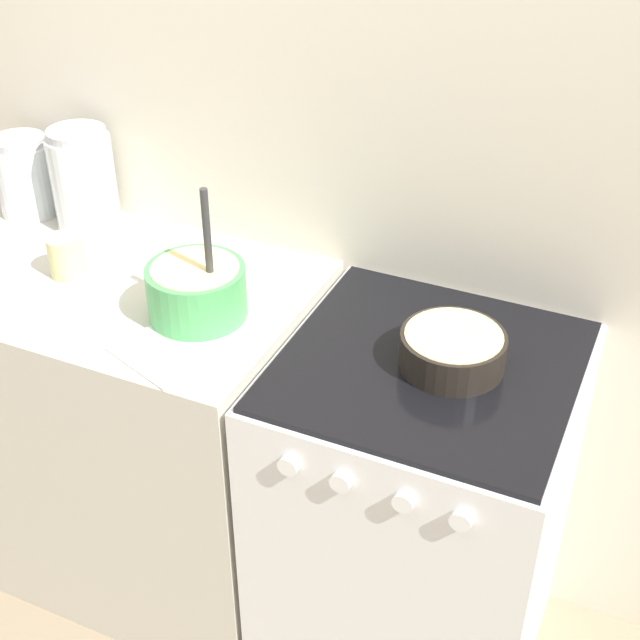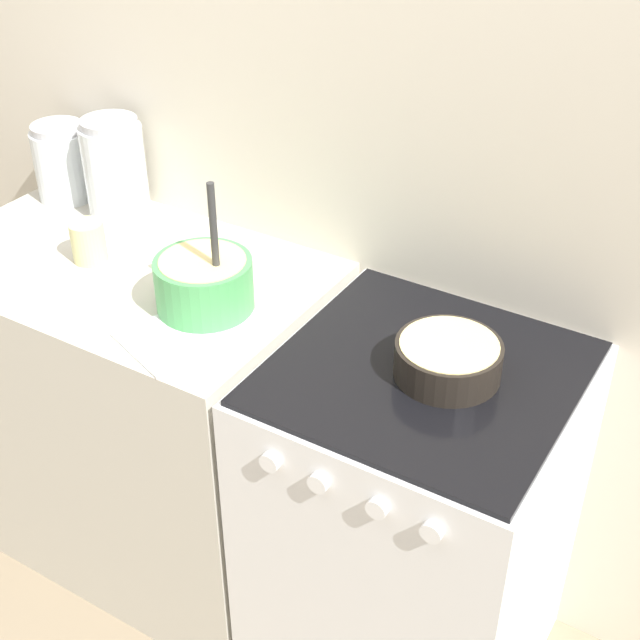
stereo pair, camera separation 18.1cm
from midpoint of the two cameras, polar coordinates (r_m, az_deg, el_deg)
The scene contains 9 objects.
wall_back at distance 2.00m, azimuth -0.74°, elevation 11.60°, with size 4.90×0.05×2.40m.
countertop_cabinet at distance 2.39m, azimuth -14.48°, elevation -6.67°, with size 0.95×0.60×0.90m.
stove at distance 2.08m, azimuth 3.64°, elevation -12.79°, with size 0.60×0.61×0.90m.
mixing_bowl at distance 1.90m, azimuth -10.62°, elevation 1.87°, with size 0.21×0.21×0.31m.
baking_pan at distance 1.75m, azimuth 5.58°, elevation -1.98°, with size 0.21×0.21×0.08m.
storage_jar_left at distance 2.45m, azimuth -20.38°, elevation 8.29°, with size 0.15×0.15×0.20m.
storage_jar_middle at distance 2.32m, azimuth -17.06°, elevation 8.15°, with size 0.16×0.16×0.26m.
tin_can at distance 2.14m, azimuth -18.30°, elevation 3.83°, with size 0.08×0.08×0.10m.
recipe_page at distance 1.87m, azimuth -11.05°, elevation -1.32°, with size 0.28×0.34×0.01m.
Camera 1 is at (0.71, -1.09, 1.96)m, focal length 50.00 mm.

